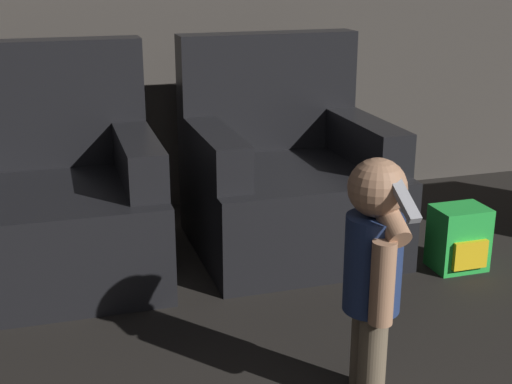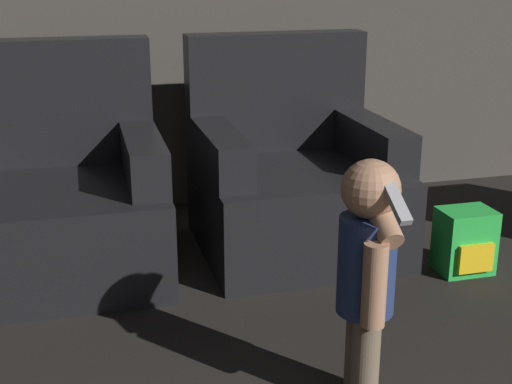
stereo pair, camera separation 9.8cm
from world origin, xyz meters
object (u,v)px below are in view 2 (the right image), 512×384
at_px(armchair_left, 60,199).
at_px(toy_backpack, 465,241).
at_px(person_toddler, 368,266).
at_px(armchair_right, 292,180).

xyz_separation_m(armchair_left, toy_backpack, (1.74, -0.51, -0.19)).
bearing_deg(armchair_left, toy_backpack, -15.44).
height_order(person_toddler, toy_backpack, person_toddler).
bearing_deg(toy_backpack, armchair_right, 141.82).
distance_m(armchair_left, armchair_right, 1.09).
bearing_deg(person_toddler, toy_backpack, 145.67).
bearing_deg(armchair_right, person_toddler, -98.17).
relative_size(armchair_right, toy_backpack, 3.43).
bearing_deg(toy_backpack, armchair_left, 163.58).
height_order(armchair_left, armchair_right, same).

